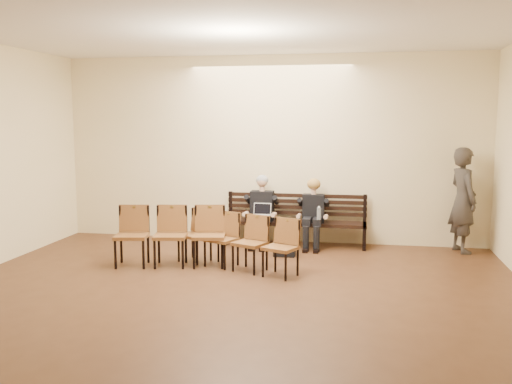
# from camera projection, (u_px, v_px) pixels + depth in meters

# --- Properties ---
(ground) EXTENTS (10.00, 10.00, 0.00)m
(ground) POSITION_uv_depth(u_px,v_px,m) (197.00, 338.00, 6.09)
(ground) COLOR #53311C
(ground) RESTS_ON ground
(room_walls) EXTENTS (8.02, 10.01, 3.51)m
(room_walls) POSITION_uv_depth(u_px,v_px,m) (213.00, 100.00, 6.53)
(room_walls) COLOR #FCE3B5
(room_walls) RESTS_ON ground
(bench) EXTENTS (2.60, 0.90, 0.45)m
(bench) POSITION_uv_depth(u_px,v_px,m) (295.00, 233.00, 10.51)
(bench) COLOR black
(bench) RESTS_ON ground
(seated_man) EXTENTS (0.52, 0.72, 1.25)m
(seated_man) POSITION_uv_depth(u_px,v_px,m) (261.00, 212.00, 10.45)
(seated_man) COLOR black
(seated_man) RESTS_ON ground
(seated_woman) EXTENTS (0.48, 0.67, 1.12)m
(seated_woman) POSITION_uv_depth(u_px,v_px,m) (313.00, 217.00, 10.28)
(seated_woman) COLOR black
(seated_woman) RESTS_ON ground
(laptop) EXTENTS (0.37, 0.32, 0.23)m
(laptop) POSITION_uv_depth(u_px,v_px,m) (261.00, 217.00, 10.24)
(laptop) COLOR #B5B5BA
(laptop) RESTS_ON bench
(water_bottle) EXTENTS (0.08, 0.08, 0.24)m
(water_bottle) POSITION_uv_depth(u_px,v_px,m) (319.00, 220.00, 9.97)
(water_bottle) COLOR silver
(water_bottle) RESTS_ON bench
(bag) EXTENTS (0.36, 0.25, 0.27)m
(bag) POSITION_uv_depth(u_px,v_px,m) (285.00, 248.00, 9.71)
(bag) COLOR black
(bag) RESTS_ON ground
(passerby) EXTENTS (0.73, 0.89, 2.12)m
(passerby) POSITION_uv_depth(u_px,v_px,m) (463.00, 192.00, 9.87)
(passerby) COLOR #36312C
(passerby) RESTS_ON ground
(chair_row_front) EXTENTS (1.79, 0.82, 0.96)m
(chair_row_front) POSITION_uv_depth(u_px,v_px,m) (170.00, 236.00, 9.01)
(chair_row_front) COLOR brown
(chair_row_front) RESTS_ON ground
(chair_row_back) EXTENTS (2.10, 1.25, 0.86)m
(chair_row_back) POSITION_uv_depth(u_px,v_px,m) (235.00, 241.00, 8.86)
(chair_row_back) COLOR brown
(chair_row_back) RESTS_ON ground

